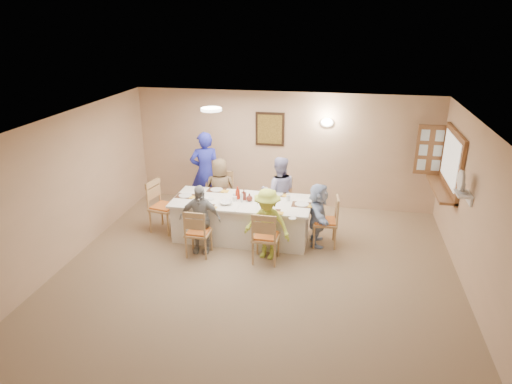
% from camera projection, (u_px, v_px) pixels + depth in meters
% --- Properties ---
extents(ground, '(7.00, 7.00, 0.00)m').
position_uv_depth(ground, '(251.00, 287.00, 7.13)').
color(ground, '#78634D').
extents(room_walls, '(7.00, 7.00, 7.00)m').
position_uv_depth(room_walls, '(251.00, 197.00, 6.59)').
color(room_walls, tan).
rests_on(room_walls, ground).
extents(wall_picture, '(0.62, 0.05, 0.72)m').
position_uv_depth(wall_picture, '(270.00, 129.00, 9.74)').
color(wall_picture, black).
rests_on(wall_picture, room_walls).
extents(wall_sconce, '(0.26, 0.09, 0.18)m').
position_uv_depth(wall_sconce, '(327.00, 122.00, 9.43)').
color(wall_sconce, white).
rests_on(wall_sconce, room_walls).
extents(ceiling_light, '(0.36, 0.36, 0.05)m').
position_uv_depth(ceiling_light, '(211.00, 109.00, 7.79)').
color(ceiling_light, white).
rests_on(ceiling_light, room_walls).
extents(serving_hatch, '(0.06, 1.50, 1.15)m').
position_uv_depth(serving_hatch, '(452.00, 162.00, 8.21)').
color(serving_hatch, brown).
rests_on(serving_hatch, room_walls).
extents(hatch_sill, '(0.30, 1.50, 0.05)m').
position_uv_depth(hatch_sill, '(441.00, 189.00, 8.43)').
color(hatch_sill, brown).
rests_on(hatch_sill, room_walls).
extents(shutter_door, '(0.55, 0.04, 1.00)m').
position_uv_depth(shutter_door, '(430.00, 150.00, 8.96)').
color(shutter_door, brown).
rests_on(shutter_door, room_walls).
extents(fan_shelf, '(0.22, 0.36, 0.03)m').
position_uv_depth(fan_shelf, '(463.00, 194.00, 7.03)').
color(fan_shelf, white).
rests_on(fan_shelf, room_walls).
extents(desk_fan, '(0.30, 0.30, 0.28)m').
position_uv_depth(desk_fan, '(463.00, 185.00, 6.98)').
color(desk_fan, '#A5A5A8').
rests_on(desk_fan, fan_shelf).
extents(dining_table, '(2.57, 1.09, 0.76)m').
position_uv_depth(dining_table, '(242.00, 219.00, 8.61)').
color(dining_table, white).
rests_on(dining_table, ground).
extents(chair_back_left, '(0.51, 0.51, 0.97)m').
position_uv_depth(chair_back_left, '(222.00, 196.00, 9.41)').
color(chair_back_left, tan).
rests_on(chair_back_left, ground).
extents(chair_back_right, '(0.51, 0.51, 0.94)m').
position_uv_depth(chair_back_right, '(279.00, 201.00, 9.20)').
color(chair_back_right, tan).
rests_on(chair_back_right, ground).
extents(chair_front_left, '(0.43, 0.43, 0.89)m').
position_uv_depth(chair_front_left, '(198.00, 231.00, 7.96)').
color(chair_front_left, tan).
rests_on(chair_front_left, ground).
extents(chair_front_right, '(0.47, 0.47, 0.95)m').
position_uv_depth(chair_front_right, '(266.00, 236.00, 7.74)').
color(chair_front_right, tan).
rests_on(chair_front_right, ground).
extents(chair_left_end, '(0.58, 0.58, 1.02)m').
position_uv_depth(chair_left_end, '(164.00, 206.00, 8.84)').
color(chair_left_end, tan).
rests_on(chair_left_end, ground).
extents(chair_right_end, '(0.50, 0.50, 0.95)m').
position_uv_depth(chair_right_end, '(325.00, 221.00, 8.30)').
color(chair_right_end, tan).
rests_on(chair_right_end, ground).
extents(diner_back_left, '(0.76, 0.59, 1.33)m').
position_uv_depth(diner_back_left, '(220.00, 190.00, 9.24)').
color(diner_back_left, brown).
rests_on(diner_back_left, ground).
extents(diner_back_right, '(0.89, 0.79, 1.43)m').
position_uv_depth(diner_back_right, '(279.00, 192.00, 9.01)').
color(diner_back_right, '#9B98C7').
rests_on(diner_back_right, ground).
extents(diner_front_left, '(0.79, 0.43, 1.26)m').
position_uv_depth(diner_front_left, '(200.00, 219.00, 8.01)').
color(diner_front_left, gray).
rests_on(diner_front_left, ground).
extents(diner_front_right, '(1.01, 0.80, 1.28)m').
position_uv_depth(diner_front_right, '(267.00, 224.00, 7.79)').
color(diner_front_right, '#BFD444').
rests_on(diner_front_right, ground).
extents(diner_right_end, '(1.17, 0.56, 1.19)m').
position_uv_depth(diner_right_end, '(318.00, 214.00, 8.28)').
color(diner_right_end, '#AABEE3').
rests_on(diner_right_end, ground).
extents(caregiver, '(0.92, 0.85, 1.74)m').
position_uv_depth(caregiver, '(205.00, 172.00, 9.67)').
color(caregiver, '#262DB5').
rests_on(caregiver, ground).
extents(placemat_fl, '(0.35, 0.26, 0.01)m').
position_uv_depth(placemat_fl, '(204.00, 206.00, 8.20)').
color(placemat_fl, '#472B19').
rests_on(placemat_fl, dining_table).
extents(plate_fl, '(0.25, 0.25, 0.02)m').
position_uv_depth(plate_fl, '(204.00, 206.00, 8.19)').
color(plate_fl, white).
rests_on(plate_fl, dining_table).
extents(napkin_fl, '(0.14, 0.14, 0.01)m').
position_uv_depth(napkin_fl, '(213.00, 208.00, 8.12)').
color(napkin_fl, gold).
rests_on(napkin_fl, dining_table).
extents(placemat_fr, '(0.36, 0.27, 0.01)m').
position_uv_depth(placemat_fr, '(270.00, 212.00, 7.98)').
color(placemat_fr, '#472B19').
rests_on(placemat_fr, dining_table).
extents(plate_fr, '(0.23, 0.23, 0.01)m').
position_uv_depth(plate_fr, '(270.00, 211.00, 7.98)').
color(plate_fr, white).
rests_on(plate_fr, dining_table).
extents(napkin_fr, '(0.13, 0.13, 0.01)m').
position_uv_depth(napkin_fr, '(280.00, 213.00, 7.90)').
color(napkin_fr, gold).
rests_on(napkin_fr, dining_table).
extents(placemat_bl, '(0.35, 0.26, 0.01)m').
position_uv_depth(placemat_bl, '(217.00, 190.00, 8.96)').
color(placemat_bl, '#472B19').
rests_on(placemat_bl, dining_table).
extents(plate_bl, '(0.24, 0.24, 0.02)m').
position_uv_depth(plate_bl, '(217.00, 190.00, 8.96)').
color(plate_bl, white).
rests_on(plate_bl, dining_table).
extents(napkin_bl, '(0.14, 0.14, 0.01)m').
position_uv_depth(napkin_bl, '(225.00, 191.00, 8.88)').
color(napkin_bl, gold).
rests_on(napkin_bl, dining_table).
extents(placemat_br, '(0.33, 0.24, 0.01)m').
position_uv_depth(placemat_br, '(277.00, 194.00, 8.75)').
color(placemat_br, '#472B19').
rests_on(placemat_br, dining_table).
extents(plate_br, '(0.24, 0.24, 0.02)m').
position_uv_depth(plate_br, '(277.00, 194.00, 8.75)').
color(plate_br, white).
rests_on(plate_br, dining_table).
extents(napkin_br, '(0.13, 0.13, 0.01)m').
position_uv_depth(napkin_br, '(286.00, 196.00, 8.67)').
color(napkin_br, gold).
rests_on(napkin_br, dining_table).
extents(placemat_le, '(0.35, 0.26, 0.01)m').
position_uv_depth(placemat_le, '(185.00, 196.00, 8.67)').
color(placemat_le, '#472B19').
rests_on(placemat_le, dining_table).
extents(plate_le, '(0.25, 0.25, 0.02)m').
position_uv_depth(plate_le, '(185.00, 195.00, 8.67)').
color(plate_le, white).
rests_on(plate_le, dining_table).
extents(napkin_le, '(0.14, 0.14, 0.01)m').
position_uv_depth(napkin_le, '(194.00, 197.00, 8.59)').
color(napkin_le, gold).
rests_on(napkin_le, dining_table).
extents(placemat_re, '(0.36, 0.27, 0.01)m').
position_uv_depth(placemat_re, '(302.00, 205.00, 8.27)').
color(placemat_re, '#472B19').
rests_on(placemat_re, dining_table).
extents(plate_re, '(0.26, 0.26, 0.02)m').
position_uv_depth(plate_re, '(302.00, 204.00, 8.27)').
color(plate_re, white).
rests_on(plate_re, dining_table).
extents(napkin_re, '(0.13, 0.13, 0.01)m').
position_uv_depth(napkin_re, '(312.00, 206.00, 8.19)').
color(napkin_re, gold).
rests_on(napkin_re, dining_table).
extents(teacup_a, '(0.16, 0.16, 0.09)m').
position_uv_depth(teacup_a, '(195.00, 202.00, 8.30)').
color(teacup_a, white).
rests_on(teacup_a, dining_table).
extents(teacup_b, '(0.11, 0.11, 0.08)m').
position_uv_depth(teacup_b, '(266.00, 190.00, 8.87)').
color(teacup_b, white).
rests_on(teacup_b, dining_table).
extents(bowl_a, '(0.37, 0.37, 0.06)m').
position_uv_depth(bowl_a, '(226.00, 203.00, 8.29)').
color(bowl_a, white).
rests_on(bowl_a, dining_table).
extents(bowl_b, '(0.24, 0.24, 0.06)m').
position_uv_depth(bowl_b, '(264.00, 195.00, 8.66)').
color(bowl_b, white).
rests_on(bowl_b, dining_table).
extents(condiment_ketchup, '(0.10, 0.11, 0.25)m').
position_uv_depth(condiment_ketchup, '(238.00, 193.00, 8.50)').
color(condiment_ketchup, '#AD240E').
rests_on(condiment_ketchup, dining_table).
extents(condiment_brown, '(0.12, 0.12, 0.20)m').
position_uv_depth(condiment_brown, '(244.00, 195.00, 8.47)').
color(condiment_brown, maroon).
rests_on(condiment_brown, dining_table).
extents(condiment_malt, '(0.14, 0.14, 0.15)m').
position_uv_depth(condiment_malt, '(249.00, 197.00, 8.42)').
color(condiment_malt, maroon).
rests_on(condiment_malt, dining_table).
extents(drinking_glass, '(0.06, 0.06, 0.09)m').
position_uv_depth(drinking_glass, '(234.00, 196.00, 8.53)').
color(drinking_glass, silver).
rests_on(drinking_glass, dining_table).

